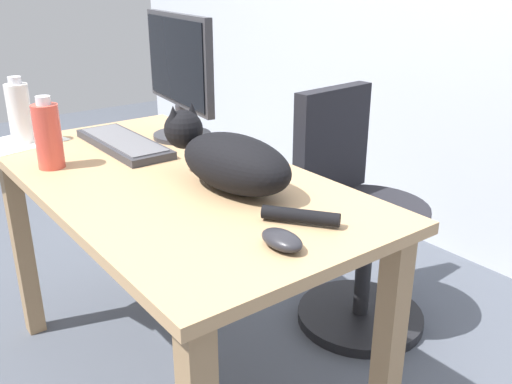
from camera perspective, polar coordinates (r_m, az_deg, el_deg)
ground_plane at (r=1.98m, az=-7.70°, el=-18.82°), size 8.00×8.00×0.00m
desk at (r=1.65m, az=-8.76°, el=-2.09°), size 1.32×0.69×0.74m
office_chair at (r=2.13m, az=10.09°, el=-3.76°), size 0.48×0.48×0.89m
monitor at (r=1.93m, az=-7.87°, el=12.02°), size 0.48×0.20×0.41m
keyboard at (r=1.89m, az=-13.35°, el=4.86°), size 0.44×0.15×0.03m
cat at (r=1.47m, az=-2.76°, el=3.36°), size 0.61×0.23×0.20m
computer_mouse at (r=1.17m, az=2.65°, el=-4.90°), size 0.11×0.06×0.04m
paper_sheet at (r=2.05m, az=-23.34°, el=4.59°), size 0.27×0.34×0.00m
water_bottle at (r=1.73m, az=-20.43°, el=5.44°), size 0.08×0.08×0.21m
spray_bottle at (r=2.03m, az=-22.95°, el=7.46°), size 0.08×0.08×0.22m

